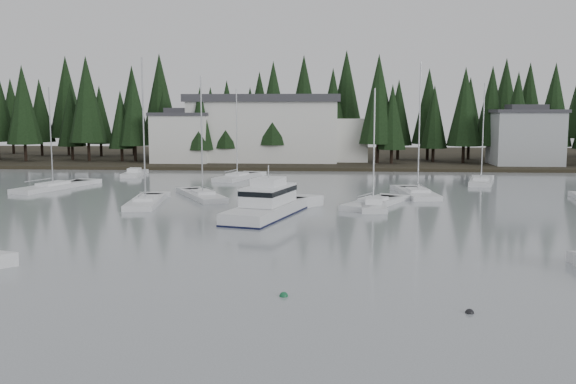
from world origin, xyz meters
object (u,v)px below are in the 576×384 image
at_px(sailboat_5, 481,183).
at_px(sailboat_10, 203,197).
at_px(runabout_1, 373,207).
at_px(sailboat_4, 237,178).
at_px(sailboat_1, 373,205).
at_px(cabin_cruiser_center, 267,207).
at_px(house_east_a, 525,136).
at_px(sailboat_2, 146,204).
at_px(house_west, 182,136).
at_px(sailboat_0, 418,195).
at_px(runabout_3, 134,175).
at_px(harbor_inn, 276,129).
at_px(sailboat_3, 53,188).

relative_size(sailboat_5, sailboat_10, 0.99).
bearing_deg(sailboat_5, runabout_1, 161.02).
distance_m(sailboat_4, sailboat_10, 18.28).
bearing_deg(sailboat_1, runabout_1, -155.08).
height_order(cabin_cruiser_center, sailboat_4, sailboat_4).
distance_m(house_east_a, sailboat_5, 25.43).
distance_m(sailboat_2, sailboat_10, 6.62).
relative_size(house_west, sailboat_0, 0.66).
relative_size(sailboat_2, runabout_3, 2.08).
xyz_separation_m(sailboat_4, sailboat_10, (-0.85, -18.26, 0.01)).
bearing_deg(sailboat_5, sailboat_1, 158.72).
height_order(house_west, sailboat_5, sailboat_5).
height_order(house_west, harbor_inn, harbor_inn).
relative_size(cabin_cruiser_center, runabout_1, 1.94).
height_order(sailboat_0, sailboat_10, sailboat_0).
bearing_deg(runabout_3, sailboat_3, 159.54).
distance_m(house_west, sailboat_2, 44.09).
distance_m(sailboat_3, sailboat_5, 50.69).
bearing_deg(sailboat_3, sailboat_5, -63.51).
relative_size(sailboat_1, sailboat_5, 0.90).
bearing_deg(cabin_cruiser_center, sailboat_10, 51.17).
height_order(sailboat_3, sailboat_5, sailboat_5).
height_order(sailboat_0, sailboat_5, sailboat_0).
distance_m(cabin_cruiser_center, sailboat_1, 11.44).
bearing_deg(cabin_cruiser_center, sailboat_5, -26.34).
relative_size(harbor_inn, sailboat_5, 2.33).
bearing_deg(sailboat_2, sailboat_1, -94.85).
xyz_separation_m(house_east_a, cabin_cruiser_center, (-35.20, -48.33, -4.16)).
distance_m(sailboat_2, sailboat_3, 17.98).
xyz_separation_m(house_east_a, sailboat_5, (-11.52, -22.15, -4.83)).
bearing_deg(sailboat_3, sailboat_1, -90.31).
relative_size(cabin_cruiser_center, sailboat_10, 0.95).
bearing_deg(sailboat_4, sailboat_1, -127.64).
distance_m(house_east_a, runabout_3, 59.12).
relative_size(sailboat_1, sailboat_4, 0.94).
height_order(cabin_cruiser_center, sailboat_10, sailboat_10).
bearing_deg(runabout_3, sailboat_10, -150.94).
distance_m(harbor_inn, runabout_1, 49.98).
bearing_deg(house_west, harbor_inn, 12.52).
relative_size(sailboat_3, sailboat_4, 0.99).
xyz_separation_m(cabin_cruiser_center, sailboat_0, (14.42, 14.07, -0.67)).
distance_m(cabin_cruiser_center, runabout_3, 39.02).
distance_m(sailboat_2, runabout_3, 28.15).
bearing_deg(runabout_1, sailboat_0, -27.95).
bearing_deg(house_east_a, house_west, 178.94).
relative_size(harbor_inn, sailboat_3, 2.46).
xyz_separation_m(cabin_cruiser_center, runabout_3, (-21.57, 32.51, -0.62)).
bearing_deg(sailboat_2, sailboat_10, -49.32).
xyz_separation_m(sailboat_3, sailboat_4, (19.37, 11.88, 0.01)).
xyz_separation_m(house_east_a, sailboat_10, (-42.89, -37.50, -4.83)).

